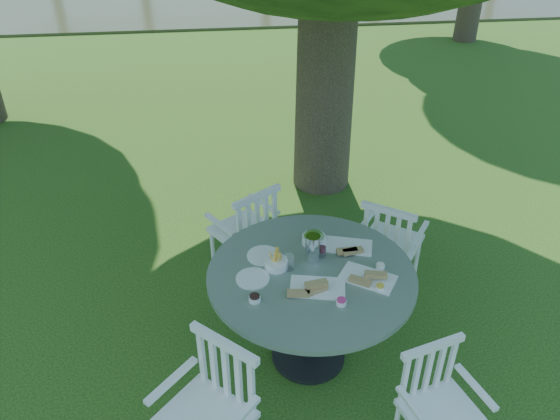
{
  "coord_description": "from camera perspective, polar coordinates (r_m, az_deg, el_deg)",
  "views": [
    {
      "loc": [
        -0.46,
        -3.46,
        3.23
      ],
      "look_at": [
        0.0,
        0.2,
        0.85
      ],
      "focal_mm": 35.0,
      "sensor_mm": 36.0,
      "label": 1
    }
  ],
  "objects": [
    {
      "name": "ground",
      "position": [
        4.76,
        0.3,
        -9.95
      ],
      "size": [
        140.0,
        140.0,
        0.0
      ],
      "primitive_type": "plane",
      "color": "#193D0C",
      "rests_on": "ground"
    },
    {
      "name": "chair_sw",
      "position": [
        3.4,
        -6.85,
        -19.17
      ],
      "size": [
        0.66,
        0.66,
        0.96
      ],
      "rotation": [
        0.0,
        0.0,
        -0.75
      ],
      "color": "white",
      "rests_on": "ground"
    },
    {
      "name": "chair_nw",
      "position": [
        4.7,
        -3.21,
        -1.9
      ],
      "size": [
        0.65,
        0.64,
        0.95
      ],
      "rotation": [
        0.0,
        0.0,
        -2.55
      ],
      "color": "white",
      "rests_on": "ground"
    },
    {
      "name": "chair_se",
      "position": [
        3.6,
        15.9,
        -18.29
      ],
      "size": [
        0.52,
        0.5,
        0.85
      ],
      "rotation": [
        0.0,
        0.0,
        0.27
      ],
      "color": "white",
      "rests_on": "ground"
    },
    {
      "name": "table",
      "position": [
        3.89,
        3.24,
        -8.25
      ],
      "size": [
        1.45,
        1.45,
        0.83
      ],
      "color": "black",
      "rests_on": "ground"
    },
    {
      "name": "tableware",
      "position": [
        3.84,
        3.13,
        -5.14
      ],
      "size": [
        1.1,
        0.8,
        0.21
      ],
      "color": "white",
      "rests_on": "table"
    },
    {
      "name": "chair_ne",
      "position": [
        4.68,
        11.3,
        -3.12
      ],
      "size": [
        0.62,
        0.62,
        0.91
      ],
      "rotation": [
        0.0,
        0.0,
        -3.77
      ],
      "color": "white",
      "rests_on": "ground"
    }
  ]
}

